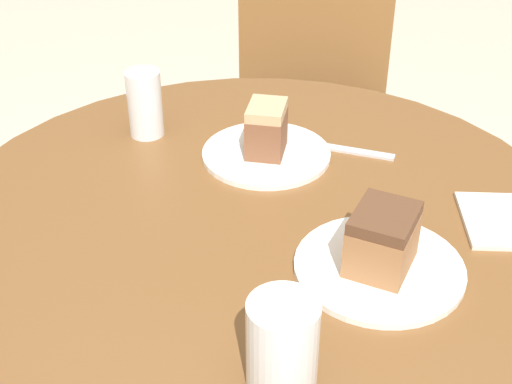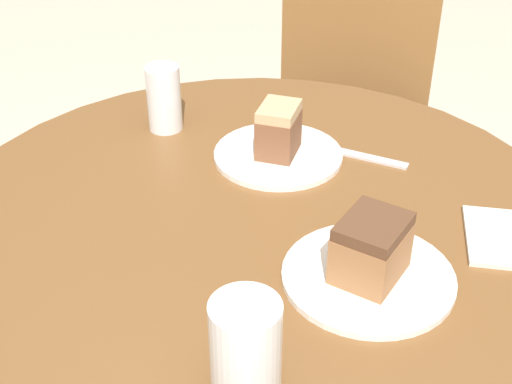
{
  "view_description": "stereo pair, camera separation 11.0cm",
  "coord_description": "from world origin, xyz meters",
  "px_view_note": "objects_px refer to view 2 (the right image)",
  "views": [
    {
      "loc": [
        0.1,
        -0.92,
        1.4
      ],
      "look_at": [
        0.0,
        0.0,
        0.79
      ],
      "focal_mm": 50.0,
      "sensor_mm": 36.0,
      "label": 1
    },
    {
      "loc": [
        0.2,
        -0.9,
        1.4
      ],
      "look_at": [
        0.0,
        0.0,
        0.79
      ],
      "focal_mm": 50.0,
      "sensor_mm": 36.0,
      "label": 2
    }
  ],
  "objects_px": {
    "chair": "(348,121)",
    "glass_lemonade": "(246,351)",
    "glass_water": "(164,102)",
    "cake_slice_near": "(278,130)",
    "cake_slice_far": "(371,248)",
    "plate_far": "(368,277)",
    "plate_near": "(278,155)"
  },
  "relations": [
    {
      "from": "chair",
      "to": "glass_water",
      "type": "bearing_deg",
      "value": -114.5
    },
    {
      "from": "plate_far",
      "to": "glass_lemonade",
      "type": "distance_m",
      "value": 0.26
    },
    {
      "from": "cake_slice_near",
      "to": "cake_slice_far",
      "type": "distance_m",
      "value": 0.36
    },
    {
      "from": "plate_near",
      "to": "plate_far",
      "type": "bearing_deg",
      "value": -57.94
    },
    {
      "from": "cake_slice_far",
      "to": "cake_slice_near",
      "type": "bearing_deg",
      "value": 122.06
    },
    {
      "from": "plate_near",
      "to": "glass_lemonade",
      "type": "bearing_deg",
      "value": -82.75
    },
    {
      "from": "plate_far",
      "to": "cake_slice_near",
      "type": "height_order",
      "value": "cake_slice_near"
    },
    {
      "from": "cake_slice_near",
      "to": "cake_slice_far",
      "type": "relative_size",
      "value": 0.75
    },
    {
      "from": "plate_near",
      "to": "cake_slice_near",
      "type": "height_order",
      "value": "cake_slice_near"
    },
    {
      "from": "plate_far",
      "to": "glass_water",
      "type": "relative_size",
      "value": 1.93
    },
    {
      "from": "chair",
      "to": "glass_lemonade",
      "type": "xyz_separation_m",
      "value": [
        0.0,
        -1.24,
        0.34
      ]
    },
    {
      "from": "chair",
      "to": "glass_lemonade",
      "type": "relative_size",
      "value": 7.21
    },
    {
      "from": "glass_lemonade",
      "to": "glass_water",
      "type": "bearing_deg",
      "value": 116.99
    },
    {
      "from": "plate_near",
      "to": "cake_slice_near",
      "type": "xyz_separation_m",
      "value": [
        0.0,
        -0.0,
        0.05
      ]
    },
    {
      "from": "plate_near",
      "to": "cake_slice_far",
      "type": "bearing_deg",
      "value": -57.94
    },
    {
      "from": "chair",
      "to": "plate_near",
      "type": "distance_m",
      "value": 0.78
    },
    {
      "from": "plate_near",
      "to": "cake_slice_near",
      "type": "bearing_deg",
      "value": -90.0
    },
    {
      "from": "cake_slice_far",
      "to": "glass_water",
      "type": "xyz_separation_m",
      "value": [
        -0.42,
        0.36,
        -0.0
      ]
    },
    {
      "from": "glass_lemonade",
      "to": "cake_slice_far",
      "type": "bearing_deg",
      "value": 60.88
    },
    {
      "from": "glass_lemonade",
      "to": "glass_water",
      "type": "xyz_separation_m",
      "value": [
        -0.3,
        0.58,
        0.0
      ]
    },
    {
      "from": "plate_far",
      "to": "glass_water",
      "type": "height_order",
      "value": "glass_water"
    },
    {
      "from": "cake_slice_near",
      "to": "glass_lemonade",
      "type": "distance_m",
      "value": 0.52
    },
    {
      "from": "plate_far",
      "to": "glass_lemonade",
      "type": "xyz_separation_m",
      "value": [
        -0.12,
        -0.22,
        0.05
      ]
    },
    {
      "from": "plate_far",
      "to": "cake_slice_far",
      "type": "bearing_deg",
      "value": 0.0
    },
    {
      "from": "plate_far",
      "to": "glass_lemonade",
      "type": "bearing_deg",
      "value": -119.12
    },
    {
      "from": "cake_slice_near",
      "to": "glass_water",
      "type": "relative_size",
      "value": 0.73
    },
    {
      "from": "cake_slice_far",
      "to": "glass_lemonade",
      "type": "relative_size",
      "value": 1.0
    },
    {
      "from": "chair",
      "to": "glass_water",
      "type": "height_order",
      "value": "glass_water"
    },
    {
      "from": "glass_water",
      "to": "plate_near",
      "type": "bearing_deg",
      "value": -14.96
    },
    {
      "from": "plate_near",
      "to": "glass_lemonade",
      "type": "distance_m",
      "value": 0.53
    },
    {
      "from": "cake_slice_far",
      "to": "glass_lemonade",
      "type": "xyz_separation_m",
      "value": [
        -0.12,
        -0.22,
        -0.0
      ]
    },
    {
      "from": "plate_near",
      "to": "glass_lemonade",
      "type": "height_order",
      "value": "glass_lemonade"
    }
  ]
}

